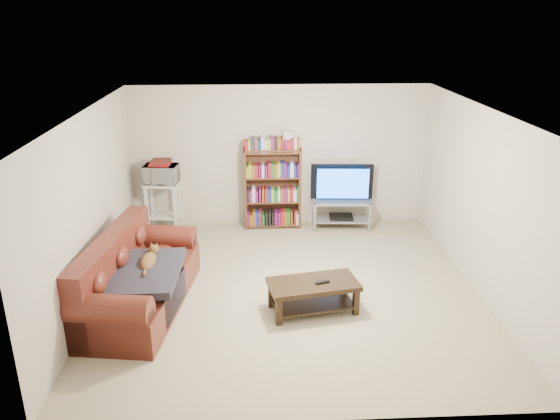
{
  "coord_description": "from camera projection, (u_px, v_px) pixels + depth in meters",
  "views": [
    {
      "loc": [
        -0.45,
        -6.5,
        3.56
      ],
      "look_at": [
        -0.1,
        0.4,
        1.0
      ],
      "focal_mm": 35.0,
      "sensor_mm": 36.0,
      "label": 1
    }
  ],
  "objects": [
    {
      "name": "tv_stand",
      "position": [
        341.0,
        209.0,
        9.33
      ],
      "size": [
        1.01,
        0.5,
        0.49
      ],
      "rotation": [
        0.0,
        0.0,
        -0.06
      ],
      "color": "#999EA3",
      "rests_on": "floor"
    },
    {
      "name": "wall_left",
      "position": [
        90.0,
        209.0,
        6.81
      ],
      "size": [
        0.0,
        5.0,
        5.0
      ],
      "primitive_type": "plane",
      "rotation": [
        1.57,
        0.0,
        1.57
      ],
      "color": "beige",
      "rests_on": "ground"
    },
    {
      "name": "floor",
      "position": [
        289.0,
        290.0,
        7.34
      ],
      "size": [
        5.0,
        5.0,
        0.0
      ],
      "primitive_type": "plane",
      "color": "#BDB08C",
      "rests_on": "ground"
    },
    {
      "name": "game_boxes",
      "position": [
        160.0,
        164.0,
        8.82
      ],
      "size": [
        0.35,
        0.31,
        0.05
      ],
      "primitive_type": "cube",
      "rotation": [
        0.0,
        0.0,
        -0.1
      ],
      "color": "maroon",
      "rests_on": "microwave"
    },
    {
      "name": "microwave_stand",
      "position": [
        163.0,
        201.0,
        9.04
      ],
      "size": [
        0.59,
        0.45,
        0.88
      ],
      "rotation": [
        0.0,
        0.0,
        -0.1
      ],
      "color": "silver",
      "rests_on": "floor"
    },
    {
      "name": "blanket",
      "position": [
        143.0,
        273.0,
        6.59
      ],
      "size": [
        0.93,
        1.17,
        0.19
      ],
      "primitive_type": "cube",
      "rotation": [
        0.05,
        -0.04,
        -0.06
      ],
      "color": "#2A2731",
      "rests_on": "sofa"
    },
    {
      "name": "sofa",
      "position": [
        134.0,
        283.0,
        6.82
      ],
      "size": [
        1.26,
        2.34,
        0.95
      ],
      "rotation": [
        0.0,
        0.0,
        -0.14
      ],
      "color": "#5B2117",
      "rests_on": "floor"
    },
    {
      "name": "remote",
      "position": [
        322.0,
        282.0,
        6.68
      ],
      "size": [
        0.19,
        0.11,
        0.02
      ],
      "primitive_type": "cube",
      "rotation": [
        0.0,
        0.0,
        0.34
      ],
      "color": "black",
      "rests_on": "coffee_table"
    },
    {
      "name": "dvd_player",
      "position": [
        341.0,
        217.0,
        9.38
      ],
      "size": [
        0.41,
        0.3,
        0.06
      ],
      "primitive_type": "cube",
      "rotation": [
        0.0,
        0.0,
        -0.06
      ],
      "color": "black",
      "rests_on": "tv_stand"
    },
    {
      "name": "microwave",
      "position": [
        161.0,
        174.0,
        8.88
      ],
      "size": [
        0.58,
        0.42,
        0.3
      ],
      "primitive_type": "imported",
      "rotation": [
        0.0,
        0.0,
        -0.1
      ],
      "color": "silver",
      "rests_on": "microwave_stand"
    },
    {
      "name": "television",
      "position": [
        342.0,
        183.0,
        9.17
      ],
      "size": [
        1.06,
        0.21,
        0.61
      ],
      "primitive_type": "imported",
      "rotation": [
        0.0,
        0.0,
        3.08
      ],
      "color": "black",
      "rests_on": "tv_stand"
    },
    {
      "name": "shelf_clutter",
      "position": [
        278.0,
        142.0,
        8.99
      ],
      "size": [
        0.7,
        0.21,
        0.28
      ],
      "rotation": [
        0.0,
        0.0,
        0.0
      ],
      "color": "silver",
      "rests_on": "bookshelf"
    },
    {
      "name": "cat",
      "position": [
        148.0,
        261.0,
        6.76
      ],
      "size": [
        0.32,
        0.64,
        0.18
      ],
      "primitive_type": null,
      "rotation": [
        0.0,
        0.0,
        -0.14
      ],
      "color": "brown",
      "rests_on": "sofa"
    },
    {
      "name": "wall_back",
      "position": [
        280.0,
        156.0,
        9.27
      ],
      "size": [
        5.0,
        0.0,
        5.0
      ],
      "primitive_type": "plane",
      "rotation": [
        1.57,
        0.0,
        0.0
      ],
      "color": "beige",
      "rests_on": "ground"
    },
    {
      "name": "wall_right",
      "position": [
        482.0,
        203.0,
        7.05
      ],
      "size": [
        0.0,
        5.0,
        5.0
      ],
      "primitive_type": "plane",
      "rotation": [
        1.57,
        0.0,
        -1.57
      ],
      "color": "beige",
      "rests_on": "ground"
    },
    {
      "name": "coffee_table",
      "position": [
        313.0,
        291.0,
        6.75
      ],
      "size": [
        1.18,
        0.74,
        0.4
      ],
      "rotation": [
        0.0,
        0.0,
        0.19
      ],
      "color": "black",
      "rests_on": "floor"
    },
    {
      "name": "wall_front",
      "position": [
        309.0,
        307.0,
        4.59
      ],
      "size": [
        5.0,
        0.0,
        5.0
      ],
      "primitive_type": "plane",
      "rotation": [
        -1.57,
        0.0,
        0.0
      ],
      "color": "beige",
      "rests_on": "ground"
    },
    {
      "name": "ceiling",
      "position": [
        290.0,
        112.0,
        6.51
      ],
      "size": [
        5.0,
        5.0,
        0.0
      ],
      "primitive_type": "plane",
      "rotation": [
        3.14,
        0.0,
        0.0
      ],
      "color": "white",
      "rests_on": "ground"
    },
    {
      "name": "bookshelf",
      "position": [
        272.0,
        187.0,
        9.25
      ],
      "size": [
        0.96,
        0.3,
        1.38
      ],
      "rotation": [
        0.0,
        0.0,
        0.0
      ],
      "color": "#502E1B",
      "rests_on": "floor"
    }
  ]
}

